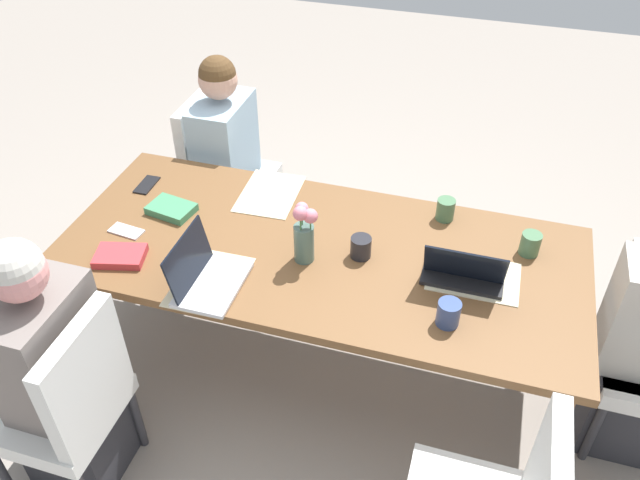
# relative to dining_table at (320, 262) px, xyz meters

# --- Properties ---
(ground_plane) EXTENTS (10.00, 10.00, 0.00)m
(ground_plane) POSITION_rel_dining_table_xyz_m (0.00, 0.00, -0.67)
(ground_plane) COLOR gray
(dining_table) EXTENTS (2.21, 0.96, 0.74)m
(dining_table) POSITION_rel_dining_table_xyz_m (0.00, 0.00, 0.00)
(dining_table) COLOR brown
(dining_table) RESTS_ON ground_plane
(chair_far_left_mid) EXTENTS (0.44, 0.44, 0.90)m
(chair_far_left_mid) POSITION_rel_dining_table_xyz_m (-0.84, 0.81, -0.17)
(chair_far_left_mid) COLOR silver
(chair_far_left_mid) RESTS_ON ground_plane
(person_far_left_mid) EXTENTS (0.36, 0.40, 1.19)m
(person_far_left_mid) POSITION_rel_dining_table_xyz_m (-0.76, 0.75, -0.15)
(person_far_left_mid) COLOR #2D2D33
(person_far_left_mid) RESTS_ON ground_plane
(chair_near_left_far) EXTENTS (0.44, 0.44, 0.90)m
(chair_near_left_far) POSITION_rel_dining_table_xyz_m (-0.73, -0.84, -0.17)
(chair_near_left_far) COLOR silver
(chair_near_left_far) RESTS_ON ground_plane
(person_near_left_far) EXTENTS (0.36, 0.40, 1.19)m
(person_near_left_far) POSITION_rel_dining_table_xyz_m (-0.80, -0.78, -0.15)
(person_near_left_far) COLOR #2D2D33
(person_near_left_far) RESTS_ON ground_plane
(flower_vase) EXTENTS (0.10, 0.09, 0.28)m
(flower_vase) POSITION_rel_dining_table_xyz_m (-0.04, -0.08, 0.21)
(flower_vase) COLOR #4C6B60
(flower_vase) RESTS_ON dining_table
(placemat_head_right_left_near) EXTENTS (0.36, 0.26, 0.00)m
(placemat_head_right_left_near) POSITION_rel_dining_table_xyz_m (0.64, 0.01, 0.07)
(placemat_head_right_left_near) COLOR beige
(placemat_head_right_left_near) RESTS_ON dining_table
(placemat_far_left_mid) EXTENTS (0.28, 0.37, 0.00)m
(placemat_far_left_mid) POSITION_rel_dining_table_xyz_m (-0.34, 0.32, 0.07)
(placemat_far_left_mid) COLOR beige
(placemat_far_left_mid) RESTS_ON dining_table
(placemat_near_left_far) EXTENTS (0.27, 0.36, 0.00)m
(placemat_near_left_far) POSITION_rel_dining_table_xyz_m (-0.36, -0.32, 0.07)
(placemat_near_left_far) COLOR beige
(placemat_near_left_far) RESTS_ON dining_table
(laptop_head_right_left_near) EXTENTS (0.32, 0.22, 0.20)m
(laptop_head_right_left_near) POSITION_rel_dining_table_xyz_m (0.60, -0.01, 0.11)
(laptop_head_right_left_near) COLOR black
(laptop_head_right_left_near) RESTS_ON dining_table
(laptop_near_left_far) EXTENTS (0.22, 0.32, 0.21)m
(laptop_near_left_far) POSITION_rel_dining_table_xyz_m (-0.37, -0.34, 0.12)
(laptop_near_left_far) COLOR silver
(laptop_near_left_far) RESTS_ON dining_table
(coffee_mug_near_left) EXTENTS (0.09, 0.09, 0.09)m
(coffee_mug_near_left) POSITION_rel_dining_table_xyz_m (0.17, 0.01, 0.12)
(coffee_mug_near_left) COLOR #232328
(coffee_mug_near_left) RESTS_ON dining_table
(coffee_mug_near_right) EXTENTS (0.08, 0.08, 0.10)m
(coffee_mug_near_right) POSITION_rel_dining_table_xyz_m (0.84, 0.23, 0.12)
(coffee_mug_near_right) COLOR #47704C
(coffee_mug_near_right) RESTS_ON dining_table
(coffee_mug_centre_left) EXTENTS (0.09, 0.09, 0.10)m
(coffee_mug_centre_left) POSITION_rel_dining_table_xyz_m (0.57, -0.27, 0.12)
(coffee_mug_centre_left) COLOR #33477A
(coffee_mug_centre_left) RESTS_ON dining_table
(coffee_mug_centre_right) EXTENTS (0.08, 0.08, 0.10)m
(coffee_mug_centre_right) POSITION_rel_dining_table_xyz_m (0.47, 0.37, 0.12)
(coffee_mug_centre_right) COLOR #47704C
(coffee_mug_centre_right) RESTS_ON dining_table
(book_red_cover) EXTENTS (0.22, 0.17, 0.04)m
(book_red_cover) POSITION_rel_dining_table_xyz_m (-0.72, 0.06, 0.09)
(book_red_cover) COLOR #3D7F56
(book_red_cover) RESTS_ON dining_table
(book_blue_cover) EXTENTS (0.23, 0.18, 0.03)m
(book_blue_cover) POSITION_rel_dining_table_xyz_m (-0.77, -0.30, 0.09)
(book_blue_cover) COLOR #B73338
(book_blue_cover) RESTS_ON dining_table
(phone_black) EXTENTS (0.08, 0.15, 0.01)m
(phone_black) POSITION_rel_dining_table_xyz_m (-0.93, 0.22, 0.08)
(phone_black) COLOR black
(phone_black) RESTS_ON dining_table
(phone_silver) EXTENTS (0.16, 0.09, 0.01)m
(phone_silver) POSITION_rel_dining_table_xyz_m (-0.84, -0.13, 0.08)
(phone_silver) COLOR silver
(phone_silver) RESTS_ON dining_table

